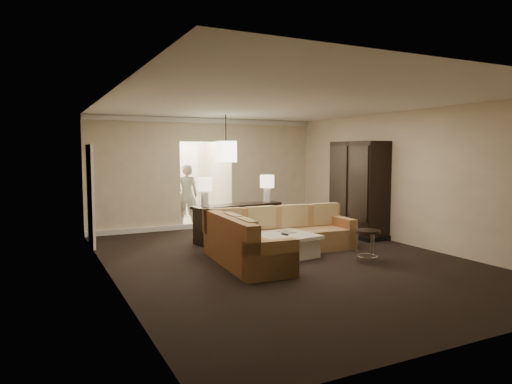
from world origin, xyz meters
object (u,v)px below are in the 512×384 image
sectional_sofa (273,238)px  armoire (358,191)px  drink_table (367,239)px  person (186,192)px  console_table (237,219)px  coffee_table (285,245)px

sectional_sofa → armoire: armoire is taller
drink_table → person: 5.40m
drink_table → person: person is taller
console_table → armoire: size_ratio=0.97×
person → sectional_sofa: bearing=105.0°
console_table → person: 2.38m
armoire → person: (-3.14, 3.04, -0.14)m
coffee_table → person: size_ratio=0.64×
armoire → coffee_table: bearing=-157.7°
sectional_sofa → person: (-0.38, 3.99, 0.56)m
armoire → person: 4.37m
console_table → armoire: 2.87m
console_table → sectional_sofa: bearing=-99.7°
sectional_sofa → armoire: 3.00m
armoire → drink_table: armoire is taller
console_table → coffee_table: bearing=-92.5°
console_table → drink_table: (1.27, -2.80, -0.07)m
armoire → console_table: bearing=164.8°
coffee_table → drink_table: 1.50m
sectional_sofa → person: size_ratio=1.68×
console_table → person: size_ratio=1.17×
sectional_sofa → armoire: (2.76, 0.95, 0.70)m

